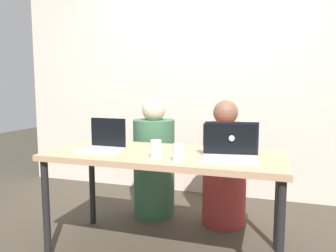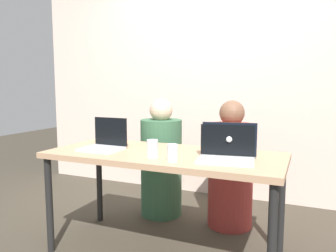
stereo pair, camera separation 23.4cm
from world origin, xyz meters
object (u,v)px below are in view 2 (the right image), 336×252
at_px(person_on_right, 231,171).
at_px(water_glass_center, 152,150).
at_px(laptop_front_right, 226,153).
at_px(water_glass_right, 172,154).
at_px(laptop_back_right, 230,148).
at_px(person_on_left, 161,164).
at_px(laptop_front_left, 105,143).

distance_m(person_on_right, water_glass_center, 0.97).
relative_size(laptop_front_right, water_glass_right, 3.41).
height_order(laptop_front_right, laptop_back_right, laptop_back_right).
bearing_deg(person_on_left, laptop_front_left, 73.60).
height_order(person_on_left, laptop_front_left, person_on_left).
xyz_separation_m(person_on_right, laptop_back_right, (0.12, -0.59, 0.31)).
bearing_deg(water_glass_right, laptop_back_right, 47.58).
height_order(person_on_right, laptop_back_right, person_on_right).
bearing_deg(water_glass_center, person_on_right, 68.88).
bearing_deg(laptop_back_right, laptop_front_right, 85.38).
distance_m(laptop_back_right, water_glass_right, 0.42).
distance_m(person_on_left, water_glass_right, 1.07).
relative_size(person_on_left, water_glass_right, 10.05).
bearing_deg(water_glass_right, person_on_left, 118.48).
bearing_deg(laptop_front_right, laptop_back_right, 85.92).
distance_m(person_on_right, laptop_front_right, 0.82).
relative_size(person_on_right, laptop_front_left, 3.75).
bearing_deg(water_glass_center, water_glass_right, -16.90).
xyz_separation_m(person_on_left, water_glass_center, (0.33, -0.85, 0.31)).
distance_m(person_on_right, laptop_back_right, 0.68).
relative_size(person_on_left, laptop_front_left, 3.78).
bearing_deg(laptop_front_right, person_on_left, 127.84).
height_order(person_on_left, laptop_back_right, person_on_left).
bearing_deg(laptop_front_right, water_glass_center, -175.72).
xyz_separation_m(person_on_left, water_glass_right, (0.49, -0.90, 0.30)).
relative_size(laptop_front_right, laptop_front_left, 1.28).
distance_m(laptop_front_left, laptop_back_right, 0.91).
height_order(laptop_front_left, laptop_back_right, laptop_back_right).
bearing_deg(person_on_right, water_glass_right, 87.51).
bearing_deg(laptop_back_right, water_glass_center, 21.16).
bearing_deg(water_glass_center, laptop_front_left, 164.71).
relative_size(person_on_left, person_on_right, 1.01).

